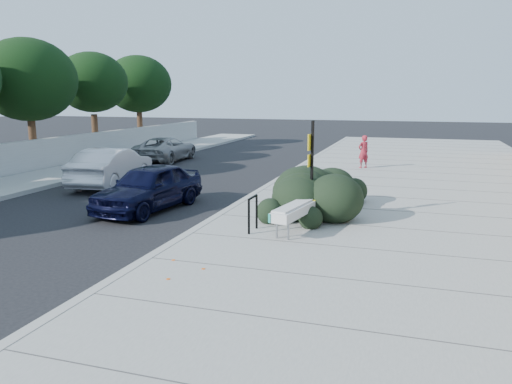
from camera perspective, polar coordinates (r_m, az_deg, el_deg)
ground at (r=12.50m, az=-7.69°, el=-5.29°), size 120.00×120.00×0.00m
sidewalk_near at (r=16.19m, az=18.68°, el=-1.74°), size 11.20×50.00×0.15m
sidewalk_far at (r=21.86m, az=-24.91°, el=1.01°), size 3.00×50.00×0.15m
curb_near at (r=17.00m, az=-0.51°, el=-0.53°), size 0.22×50.00×0.17m
curb_far at (r=20.88m, az=-21.86°, el=0.85°), size 0.22×50.00×0.17m
tree_far_d at (r=26.58m, az=-24.63°, el=11.56°), size 4.60×4.60×6.16m
tree_far_e at (r=30.49m, az=-18.23°, el=11.80°), size 4.00×4.00×5.90m
tree_far_f at (r=34.68m, az=-13.32°, el=11.90°), size 4.40×4.40×6.07m
bench at (r=12.45m, az=4.69°, el=-2.06°), size 0.85×2.26×0.67m
bike_rack at (r=12.36m, az=-0.37°, el=-2.09°), size 0.08×0.61×0.89m
sign_post at (r=13.35m, az=6.35°, el=3.12°), size 0.14×0.31×2.69m
hedge at (r=14.64m, az=7.05°, el=0.87°), size 2.88×4.49×1.56m
sedan_navy at (r=15.64m, az=-12.15°, el=0.53°), size 2.15×4.33×1.42m
wagon_silver at (r=20.24m, az=-16.15°, el=2.79°), size 2.12×4.67×1.48m
suv_silver at (r=27.21m, az=-10.31°, el=4.85°), size 2.39×4.72×1.28m
pedestrian at (r=23.68m, az=12.18°, el=4.53°), size 0.66×0.64×1.52m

